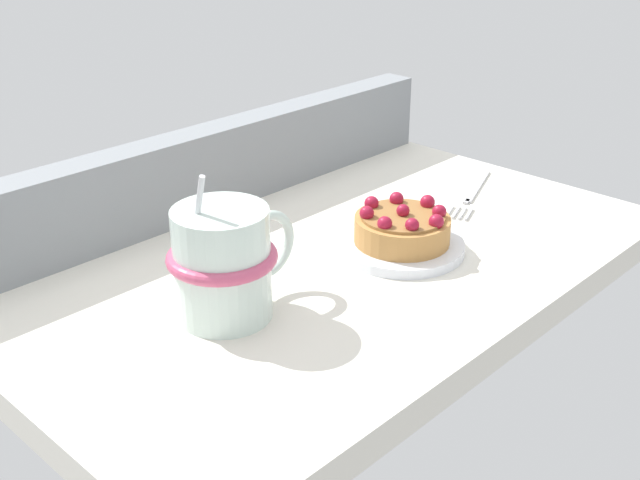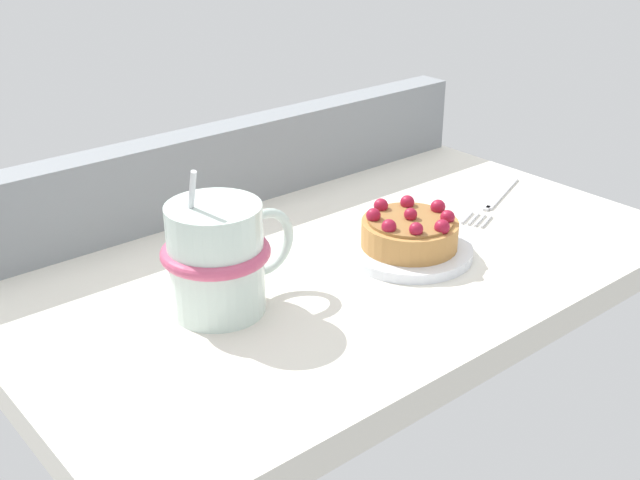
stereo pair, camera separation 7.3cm
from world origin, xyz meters
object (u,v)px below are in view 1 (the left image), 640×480
(coffee_mug, at_px, (224,262))
(dessert_fork, at_px, (471,193))
(dessert_plate, at_px, (401,246))
(raspberry_tart, at_px, (402,227))

(coffee_mug, relative_size, dessert_fork, 0.86)
(coffee_mug, height_order, dessert_fork, coffee_mug)
(dessert_plate, xyz_separation_m, coffee_mug, (-0.20, 0.03, 0.05))
(dessert_fork, bearing_deg, dessert_plate, -169.07)
(coffee_mug, bearing_deg, raspberry_tart, -8.62)
(raspberry_tart, relative_size, coffee_mug, 0.71)
(raspberry_tart, bearing_deg, dessert_fork, 10.97)
(coffee_mug, bearing_deg, dessert_fork, 0.48)
(dessert_plate, xyz_separation_m, dessert_fork, (0.18, 0.03, -0.00))
(dessert_plate, relative_size, raspberry_tart, 1.33)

